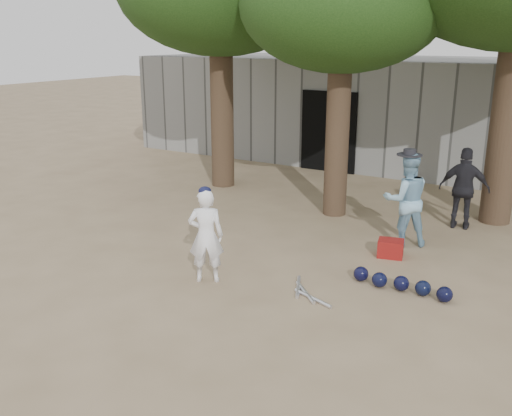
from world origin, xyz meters
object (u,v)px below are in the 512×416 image
Objects in this scene: boy_player at (206,236)px; red_bag at (391,248)px; spectator_blue at (406,200)px; spectator_dark at (464,189)px.

boy_player is 3.48× the size of red_bag.
boy_player is at bearing 23.18° from spectator_blue.
spectator_blue is (2.09, 3.14, 0.11)m from boy_player.
spectator_blue is at bearing -154.73° from boy_player.
red_bag is (-0.68, -2.20, -0.65)m from spectator_dark.
boy_player is 3.77m from spectator_blue.
spectator_dark reaches higher than boy_player.
spectator_dark reaches higher than red_bag.
spectator_blue is 1.64m from spectator_dark.
spectator_blue reaches higher than boy_player.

